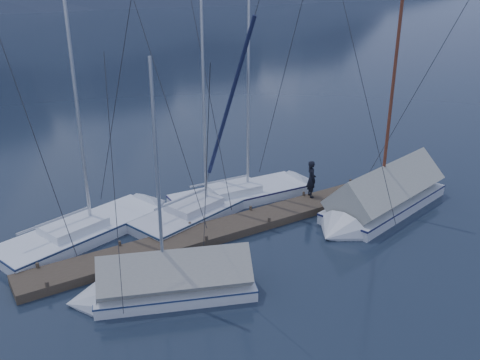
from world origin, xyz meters
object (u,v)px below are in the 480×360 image
at_px(sailboat_open_mid, 215,205).
at_px(person, 311,179).
at_px(sailboat_covered_near, 378,202).
at_px(sailboat_open_right, 257,192).
at_px(sailboat_covered_far, 161,286).
at_px(sailboat_open_left, 103,225).

xyz_separation_m(sailboat_open_mid, person, (4.09, -1.90, 1.04)).
relative_size(sailboat_open_mid, sailboat_covered_near, 0.95).
distance_m(sailboat_open_right, person, 2.83).
bearing_deg(person, sailboat_covered_far, 128.72).
xyz_separation_m(sailboat_covered_near, person, (-1.89, 2.43, 0.69)).
height_order(sailboat_open_left, person, sailboat_open_left).
bearing_deg(sailboat_open_right, sailboat_covered_far, -144.59).
xyz_separation_m(sailboat_open_left, person, (9.09, -2.62, 1.03)).
bearing_deg(sailboat_open_mid, sailboat_open_right, 4.51).
relative_size(sailboat_open_left, sailboat_covered_far, 1.22).
xyz_separation_m(sailboat_open_left, sailboat_open_right, (7.50, -0.53, -0.01)).
height_order(sailboat_open_mid, sailboat_covered_near, sailboat_covered_near).
distance_m(sailboat_open_left, sailboat_open_mid, 5.05).
height_order(sailboat_open_right, sailboat_covered_near, sailboat_covered_near).
bearing_deg(person, sailboat_open_right, 56.34).
distance_m(sailboat_open_left, sailboat_covered_near, 12.09).
bearing_deg(sailboat_covered_near, sailboat_open_right, 127.63).
bearing_deg(person, sailboat_open_left, 93.04).
bearing_deg(sailboat_covered_near, person, 128.00).
bearing_deg(sailboat_open_left, sailboat_covered_near, -24.69).
height_order(sailboat_open_right, person, sailboat_open_right).
relative_size(sailboat_open_right, sailboat_covered_near, 0.97).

